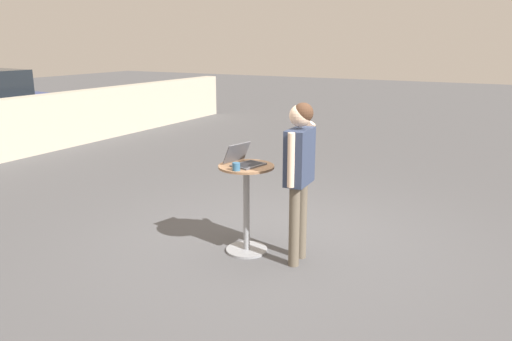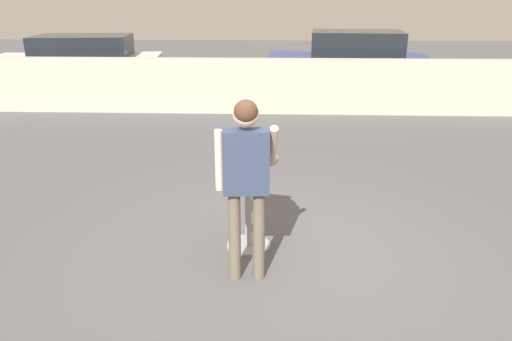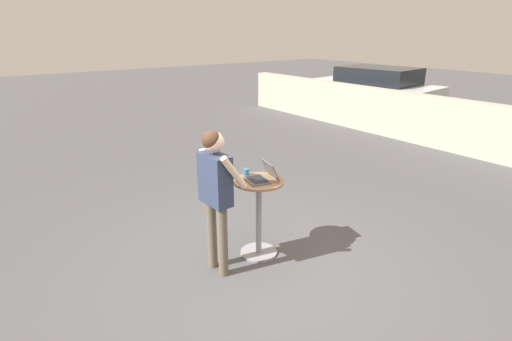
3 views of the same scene
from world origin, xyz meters
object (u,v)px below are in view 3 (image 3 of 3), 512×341
(standing_person, at_px, (215,185))
(coffee_mug, at_px, (246,172))
(laptop, at_px, (262,176))
(parked_car_near_street, at_px, (373,89))
(cafe_table, at_px, (259,211))

(standing_person, bearing_deg, coffee_mug, 113.46)
(laptop, xyz_separation_m, parked_car_near_street, (-4.94, 8.37, -0.25))
(cafe_table, relative_size, laptop, 2.43)
(cafe_table, height_order, laptop, laptop)
(laptop, bearing_deg, parked_car_near_street, 120.57)
(parked_car_near_street, bearing_deg, laptop, -59.43)
(standing_person, distance_m, parked_car_near_street, 10.28)
(coffee_mug, bearing_deg, cafe_table, 3.87)
(cafe_table, relative_size, coffee_mug, 8.82)
(coffee_mug, height_order, standing_person, standing_person)
(laptop, xyz_separation_m, standing_person, (0.01, -0.63, 0.04))
(standing_person, height_order, parked_car_near_street, standing_person)
(laptop, bearing_deg, cafe_table, -112.64)
(cafe_table, bearing_deg, standing_person, -88.19)
(laptop, bearing_deg, standing_person, -89.47)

